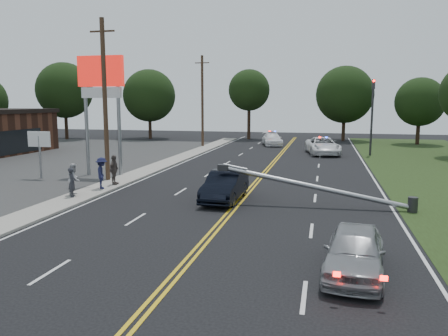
% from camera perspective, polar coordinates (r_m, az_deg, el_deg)
% --- Properties ---
extents(ground, '(120.00, 120.00, 0.00)m').
position_cam_1_polar(ground, '(14.36, -4.43, -11.71)').
color(ground, black).
rests_on(ground, ground).
extents(sidewalk, '(1.80, 70.00, 0.12)m').
position_cam_1_polar(sidewalk, '(26.48, -15.37, -2.41)').
color(sidewalk, gray).
rests_on(sidewalk, ground).
extents(centerline_yellow, '(0.36, 80.00, 0.00)m').
position_cam_1_polar(centerline_yellow, '(23.72, 2.83, -3.49)').
color(centerline_yellow, gold).
rests_on(centerline_yellow, ground).
extents(pylon_sign, '(3.20, 0.35, 8.00)m').
position_cam_1_polar(pylon_sign, '(30.56, -15.74, 10.20)').
color(pylon_sign, gray).
rests_on(pylon_sign, ground).
extents(small_sign, '(1.60, 0.14, 3.10)m').
position_cam_1_polar(small_sign, '(30.83, -22.98, 3.01)').
color(small_sign, gray).
rests_on(small_sign, ground).
extents(traffic_signal, '(0.28, 0.41, 7.05)m').
position_cam_1_polar(traffic_signal, '(43.04, 18.80, 7.13)').
color(traffic_signal, '#2D2D30').
rests_on(traffic_signal, ground).
extents(fallen_streetlight, '(9.36, 0.44, 1.91)m').
position_cam_1_polar(fallen_streetlight, '(21.23, 13.08, -2.65)').
color(fallen_streetlight, '#2D2D30').
rests_on(fallen_streetlight, ground).
extents(utility_pole_mid, '(1.60, 0.28, 10.00)m').
position_cam_1_polar(utility_pole_mid, '(28.16, -15.29, 8.52)').
color(utility_pole_mid, '#382619').
rests_on(utility_pole_mid, ground).
extents(utility_pole_far, '(1.60, 0.28, 10.00)m').
position_cam_1_polar(utility_pole_far, '(48.68, -2.84, 8.73)').
color(utility_pole_far, '#382619').
rests_on(utility_pole_far, ground).
extents(tree_4, '(7.39, 7.39, 10.22)m').
position_cam_1_polar(tree_4, '(62.89, -20.12, 9.50)').
color(tree_4, black).
rests_on(tree_4, ground).
extents(tree_5, '(7.07, 7.07, 9.38)m').
position_cam_1_polar(tree_5, '(60.89, -9.73, 9.30)').
color(tree_5, black).
rests_on(tree_5, ground).
extents(tree_6, '(5.52, 5.52, 9.32)m').
position_cam_1_polar(tree_6, '(59.40, 3.30, 10.11)').
color(tree_6, black).
rests_on(tree_6, ground).
extents(tree_7, '(7.31, 7.31, 9.58)m').
position_cam_1_polar(tree_7, '(58.87, 15.50, 9.22)').
color(tree_7, black).
rests_on(tree_7, ground).
extents(tree_8, '(5.67, 5.67, 7.84)m').
position_cam_1_polar(tree_8, '(56.40, 24.21, 7.88)').
color(tree_8, black).
rests_on(tree_8, ground).
extents(crashed_sedan, '(1.69, 4.58, 1.50)m').
position_cam_1_polar(crashed_sedan, '(22.18, 0.12, -2.38)').
color(crashed_sedan, black).
rests_on(crashed_sedan, ground).
extents(waiting_sedan, '(2.09, 4.28, 1.41)m').
position_cam_1_polar(waiting_sedan, '(13.43, 16.68, -10.34)').
color(waiting_sedan, '#96989D').
rests_on(waiting_sedan, ground).
extents(emergency_a, '(3.75, 6.29, 1.64)m').
position_cam_1_polar(emergency_a, '(42.95, 12.77, 2.84)').
color(emergency_a, white).
rests_on(emergency_a, ground).
extents(emergency_b, '(3.15, 5.27, 1.43)m').
position_cam_1_polar(emergency_b, '(50.89, 6.30, 3.75)').
color(emergency_b, white).
rests_on(emergency_b, ground).
extents(bystander_a, '(0.52, 0.64, 1.53)m').
position_cam_1_polar(bystander_a, '(23.84, -19.21, -1.77)').
color(bystander_a, '#27282F').
rests_on(bystander_a, sidewalk).
extents(bystander_b, '(0.84, 0.96, 1.68)m').
position_cam_1_polar(bystander_b, '(24.30, -18.98, -1.38)').
color(bystander_b, '#AEAEB3').
rests_on(bystander_b, sidewalk).
extents(bystander_c, '(1.12, 1.32, 1.78)m').
position_cam_1_polar(bystander_c, '(25.58, -15.66, -0.64)').
color(bystander_c, '#171939').
rests_on(bystander_c, sidewalk).
extents(bystander_d, '(0.49, 1.06, 1.76)m').
position_cam_1_polar(bystander_d, '(26.67, -14.17, -0.23)').
color(bystander_d, '#554944').
rests_on(bystander_d, sidewalk).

